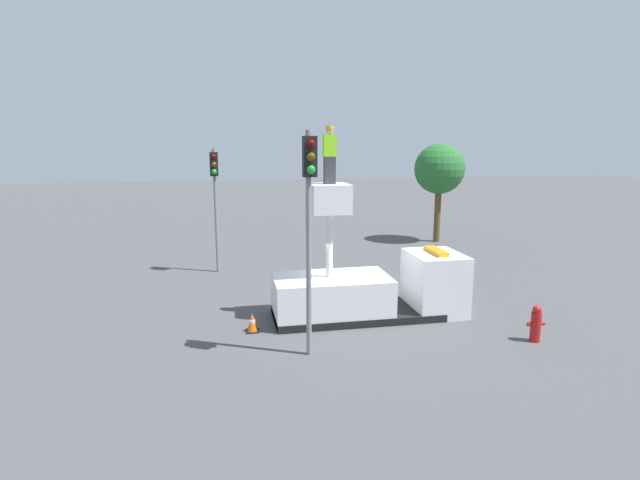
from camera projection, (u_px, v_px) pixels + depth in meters
The scene contains 8 objects.
ground_plane at pixel (356, 316), 16.42m from camera, with size 120.00×120.00×0.00m, color #4C4C4F.
bucket_truck at pixel (369, 289), 16.31m from camera, with size 6.27×2.16×4.37m.
worker at pixel (330, 155), 15.23m from camera, with size 0.40×0.26×1.75m.
traffic_light_pole at pixel (309, 201), 12.57m from camera, with size 0.34×0.57×5.94m.
traffic_light_across at pixel (215, 186), 21.22m from camera, with size 0.34×0.57×5.38m.
fire_hydrant at pixel (536, 324), 14.28m from camera, with size 0.53×0.29×1.07m.
traffic_cone_rear at pixel (252, 323), 15.07m from camera, with size 0.40×0.40×0.59m.
tree_left_bg at pixel (439, 170), 28.00m from camera, with size 2.82×2.82×5.56m.
Camera 1 is at (-4.15, -15.10, 5.65)m, focal length 28.00 mm.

